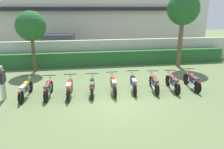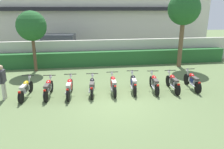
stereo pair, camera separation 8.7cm
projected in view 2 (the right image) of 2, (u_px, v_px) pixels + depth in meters
name	position (u px, v px, depth m)	size (l,w,h in m)	color
ground	(116.00, 102.00, 9.90)	(60.00, 60.00, 0.00)	#607547
building	(92.00, 11.00, 24.49)	(24.90, 6.50, 7.49)	beige
compound_wall	(100.00, 52.00, 16.55)	(23.66, 0.30, 1.77)	beige
hedge_row	(101.00, 58.00, 15.99)	(18.93, 0.70, 1.03)	#28602D
parked_car	(61.00, 45.00, 19.07)	(4.72, 2.60, 1.89)	navy
tree_near_inspector	(31.00, 26.00, 13.79)	(1.89, 1.89, 3.91)	brown
tree_far_side	(184.00, 10.00, 14.66)	(2.17, 2.17, 5.09)	brown
motorcycle_in_row_0	(26.00, 89.00, 10.25)	(0.60, 1.91, 0.94)	black
motorcycle_in_row_1	(48.00, 88.00, 10.33)	(0.60, 1.80, 0.95)	black
motorcycle_in_row_2	(69.00, 87.00, 10.42)	(0.60, 1.92, 0.97)	black
motorcycle_in_row_3	(92.00, 86.00, 10.61)	(0.60, 1.79, 0.95)	black
motorcycle_in_row_4	(113.00, 84.00, 10.78)	(0.60, 1.88, 0.97)	black
motorcycle_in_row_5	(133.00, 83.00, 11.01)	(0.60, 1.89, 0.96)	black
motorcycle_in_row_6	(154.00, 83.00, 11.05)	(0.60, 1.86, 0.94)	black
motorcycle_in_row_7	(173.00, 82.00, 11.13)	(0.60, 1.89, 0.95)	black
motorcycle_in_row_8	(192.00, 81.00, 11.35)	(0.60, 1.92, 0.96)	black
inspector_person	(2.00, 79.00, 9.92)	(0.22, 0.66, 1.63)	beige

